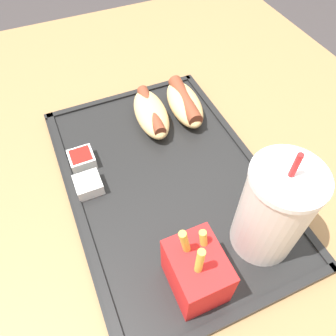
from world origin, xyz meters
The scene contains 9 objects.
ground_plane centered at (0.00, 0.00, 0.00)m, with size 8.00×8.00×0.00m, color #383333.
dining_table centered at (0.00, 0.00, 0.38)m, with size 1.32×1.04×0.75m.
food_tray centered at (-0.05, 0.00, 0.76)m, with size 0.47×0.31×0.01m.
soda_cup centered at (0.10, 0.09, 0.84)m, with size 0.09×0.09×0.19m.
hot_dog_far centered at (-0.18, 0.10, 0.78)m, with size 0.14×0.07×0.04m.
hot_dog_near centered at (-0.18, 0.03, 0.78)m, with size 0.14×0.07×0.04m.
fries_carton centered at (0.12, -0.03, 0.80)m, with size 0.08×0.06×0.12m.
sauce_cup_mayo centered at (-0.08, -0.12, 0.77)m, with size 0.04×0.04×0.02m.
sauce_cup_ketchup centered at (-0.14, -0.12, 0.77)m, with size 0.04×0.04×0.02m.
Camera 1 is at (0.25, -0.12, 1.20)m, focal length 35.00 mm.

